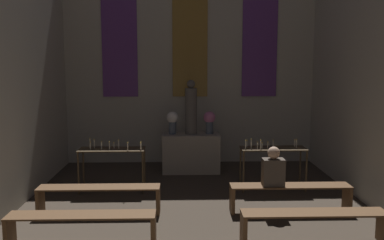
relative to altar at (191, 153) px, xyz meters
The scene contains 12 objects.
wall_back 2.40m from the altar, 90.00° to the left, with size 6.33×0.16×5.19m.
altar is the anchor object (origin of this frame).
statue 1.01m from the altar, ahead, with size 0.27×0.27×1.23m.
flower_vase_left 0.86m from the altar, behind, with size 0.27×0.27×0.51m.
flower_vase_right 0.86m from the altar, ahead, with size 0.27×0.27×0.51m.
candle_rack_left 2.15m from the altar, 137.75° to the right, with size 1.28×0.49×1.04m.
candle_rack_right 2.15m from the altar, 42.36° to the right, with size 1.28×0.49×1.04m.
pew_third_left 4.30m from the altar, 111.88° to the right, with size 2.02×0.36×0.46m.
pew_third_right 4.30m from the altar, 68.12° to the right, with size 2.02×0.36×0.46m.
pew_back_left 3.14m from the altar, 120.67° to the right, with size 2.02×0.36×0.46m.
pew_back_right 3.14m from the altar, 59.33° to the right, with size 2.02×0.36×0.46m.
person_seated 3.02m from the altar, 64.22° to the right, with size 0.36×0.24×0.66m.
Camera 1 is at (-0.25, -1.53, 2.54)m, focal length 40.00 mm.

